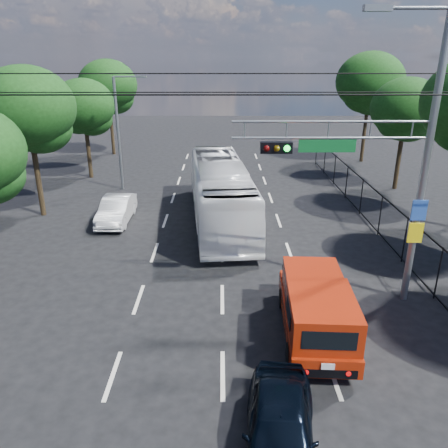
{
  "coord_description": "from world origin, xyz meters",
  "views": [
    {
      "loc": [
        -0.02,
        -5.63,
        8.11
      ],
      "look_at": [
        0.06,
        8.21,
        2.8
      ],
      "focal_mm": 35.0,
      "sensor_mm": 36.0,
      "label": 1
    }
  ],
  "objects_px": {
    "red_pickup": "(316,307)",
    "white_bus": "(220,192)",
    "signal_mast": "(389,154)",
    "white_van": "(117,210)",
    "navy_hatchback": "(280,429)"
  },
  "relations": [
    {
      "from": "red_pickup",
      "to": "white_bus",
      "type": "distance_m",
      "value": 10.63
    },
    {
      "from": "signal_mast",
      "to": "white_van",
      "type": "xyz_separation_m",
      "value": [
        -10.78,
        7.9,
        -4.58
      ]
    },
    {
      "from": "navy_hatchback",
      "to": "white_bus",
      "type": "bearing_deg",
      "value": 102.8
    },
    {
      "from": "signal_mast",
      "to": "white_bus",
      "type": "height_order",
      "value": "signal_mast"
    },
    {
      "from": "signal_mast",
      "to": "navy_hatchback",
      "type": "height_order",
      "value": "signal_mast"
    },
    {
      "from": "white_bus",
      "to": "white_van",
      "type": "relative_size",
      "value": 2.82
    },
    {
      "from": "navy_hatchback",
      "to": "white_bus",
      "type": "height_order",
      "value": "white_bus"
    },
    {
      "from": "white_van",
      "to": "red_pickup",
      "type": "bearing_deg",
      "value": -50.09
    },
    {
      "from": "red_pickup",
      "to": "white_bus",
      "type": "relative_size",
      "value": 0.46
    },
    {
      "from": "red_pickup",
      "to": "white_bus",
      "type": "xyz_separation_m",
      "value": [
        -2.91,
        10.21,
        0.56
      ]
    },
    {
      "from": "signal_mast",
      "to": "navy_hatchback",
      "type": "distance_m",
      "value": 8.93
    },
    {
      "from": "navy_hatchback",
      "to": "white_bus",
      "type": "xyz_separation_m",
      "value": [
        -1.29,
        14.49,
        0.92
      ]
    },
    {
      "from": "red_pickup",
      "to": "navy_hatchback",
      "type": "bearing_deg",
      "value": -110.63
    },
    {
      "from": "signal_mast",
      "to": "red_pickup",
      "type": "bearing_deg",
      "value": -138.09
    },
    {
      "from": "white_bus",
      "to": "white_van",
      "type": "distance_m",
      "value": 5.5
    }
  ]
}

